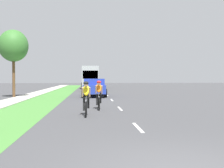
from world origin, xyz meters
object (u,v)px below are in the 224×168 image
cyclist_lead (86,98)px  cyclist_trailing (99,95)px  bus_silver (90,76)px  pickup_blue (94,87)px  street_tree_near (13,46)px  sedan_dark_green (92,85)px

cyclist_lead → cyclist_trailing: same height
cyclist_lead → bus_silver: bus_silver is taller
cyclist_lead → pickup_blue: pickup_blue is taller
cyclist_lead → cyclist_trailing: 2.49m
cyclist_trailing → street_tree_near: size_ratio=0.29×
street_tree_near → pickup_blue: bearing=7.2°
sedan_dark_green → street_tree_near: 13.20m
street_tree_near → bus_silver: bearing=72.4°
pickup_blue → bus_silver: 20.07m
sedan_dark_green → bus_silver: 10.34m
sedan_dark_green → pickup_blue: bearing=-89.1°
cyclist_lead → street_tree_near: bearing=119.5°
cyclist_trailing → bus_silver: bearing=90.9°
sedan_dark_green → street_tree_near: street_tree_near is taller
cyclist_lead → sedan_dark_green: cyclist_lead is taller
sedan_dark_green → bus_silver: size_ratio=0.37×
cyclist_lead → pickup_blue: (0.53, 12.32, 0.02)m
cyclist_lead → street_tree_near: size_ratio=0.29×
bus_silver → street_tree_near: 22.10m
pickup_blue → bus_silver: bearing=91.0°
cyclist_lead → sedan_dark_green: size_ratio=0.40×
pickup_blue → street_tree_near: street_tree_near is taller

